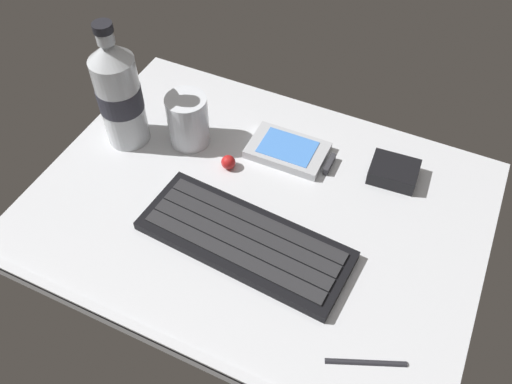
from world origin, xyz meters
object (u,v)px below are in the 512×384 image
at_px(handheld_device, 291,151).
at_px(charger_block, 394,172).
at_px(trackball_mouse, 228,162).
at_px(stylus_pen, 366,362).
at_px(keyboard, 244,240).
at_px(water_bottle, 119,94).
at_px(juice_cup, 188,122).

bearing_deg(handheld_device, charger_block, 7.97).
distance_m(trackball_mouse, stylus_pen, 0.35).
height_order(handheld_device, stylus_pen, handheld_device).
relative_size(keyboard, stylus_pen, 3.13).
relative_size(keyboard, water_bottle, 1.43).
relative_size(juice_cup, water_bottle, 0.41).
bearing_deg(keyboard, water_bottle, 157.50).
height_order(water_bottle, charger_block, water_bottle).
bearing_deg(handheld_device, stylus_pen, -52.57).
height_order(keyboard, trackball_mouse, trackball_mouse).
distance_m(handheld_device, juice_cup, 0.17).
bearing_deg(juice_cup, stylus_pen, -32.53).
height_order(charger_block, trackball_mouse, charger_block).
xyz_separation_m(handheld_device, stylus_pen, (0.21, -0.27, -0.00)).
xyz_separation_m(juice_cup, stylus_pen, (0.37, -0.23, -0.04)).
height_order(juice_cup, stylus_pen, juice_cup).
relative_size(trackball_mouse, stylus_pen, 0.23).
distance_m(keyboard, stylus_pen, 0.22).
height_order(trackball_mouse, stylus_pen, trackball_mouse).
bearing_deg(juice_cup, keyboard, -40.75).
relative_size(charger_block, stylus_pen, 0.74).
relative_size(handheld_device, water_bottle, 0.62).
bearing_deg(stylus_pen, juice_cup, 124.80).
bearing_deg(handheld_device, juice_cup, -166.36).
bearing_deg(keyboard, juice_cup, 139.25).
relative_size(keyboard, juice_cup, 3.50).
bearing_deg(trackball_mouse, charger_block, 20.48).
height_order(keyboard, handheld_device, keyboard).
relative_size(keyboard, charger_block, 4.25).
height_order(keyboard, water_bottle, water_bottle).
height_order(keyboard, stylus_pen, keyboard).
bearing_deg(charger_block, trackball_mouse, -159.52).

